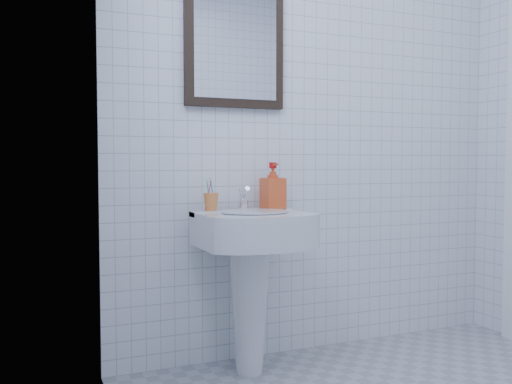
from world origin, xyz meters
name	(u,v)px	position (x,y,z in m)	size (l,w,h in m)	color
wall_back	(316,109)	(0.00, 1.20, 1.25)	(2.20, 0.02, 2.50)	white
wall_left	(166,52)	(-1.10, 0.00, 1.25)	(0.02, 2.40, 2.50)	white
washbasin	(251,264)	(-0.46, 0.98, 0.51)	(0.49, 0.36, 0.76)	white
faucet	(244,200)	(-0.46, 1.07, 0.80)	(0.05, 0.10, 0.11)	white
toothbrush_cup	(211,202)	(-0.61, 1.09, 0.79)	(0.07, 0.07, 0.08)	orange
soap_dispenser	(273,186)	(-0.29, 1.09, 0.86)	(0.10, 0.10, 0.22)	red
wall_mirror	(235,42)	(-0.46, 1.18, 1.55)	(0.50, 0.04, 0.62)	black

